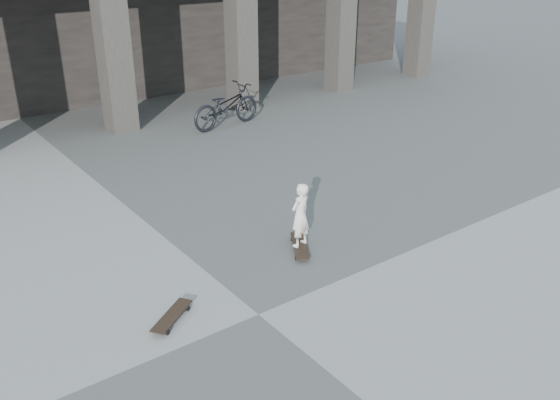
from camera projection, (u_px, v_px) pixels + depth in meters
ground at (259, 314)px, 7.43m from camera, size 90.00×90.00×0.00m
longboard at (300, 246)px, 8.94m from camera, size 0.62×0.83×0.09m
skateboard_spare at (172, 316)px, 7.28m from camera, size 0.73×0.58×0.09m
child at (300, 215)px, 8.73m from camera, size 0.41×0.32×1.00m
bicycle at (226, 106)px, 14.64m from camera, size 2.06×0.96×1.04m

